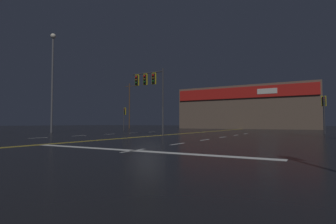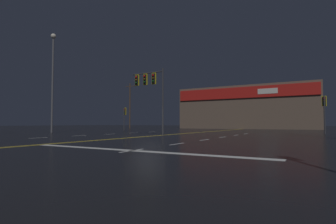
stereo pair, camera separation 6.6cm
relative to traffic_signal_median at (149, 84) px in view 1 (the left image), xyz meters
The scene contains 8 objects.
ground_plane 4.97m from the traffic_signal_median, 60.34° to the right, with size 200.00×200.00×0.00m, color black.
road_markings 6.24m from the traffic_signal_median, 59.69° to the right, with size 16.04×60.00×0.01m.
traffic_signal_median is the anchor object (origin of this frame).
traffic_signal_corner_northwest 14.61m from the traffic_signal_median, 137.29° to the left, with size 0.42×0.36×3.18m.
traffic_signal_corner_northeast 16.78m from the traffic_signal_median, 37.80° to the left, with size 0.42×0.36×3.64m.
streetlight_near_right 12.38m from the traffic_signal_median, behind, with size 0.56×0.56×10.74m.
building_backdrop 32.84m from the traffic_signal_median, 88.00° to the left, with size 24.74×10.23×7.81m.
utility_pole_row 25.05m from the traffic_signal_median, 84.61° to the left, with size 46.81×0.26×10.81m.
Camera 1 is at (11.26, -16.80, 1.01)m, focal length 28.00 mm.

